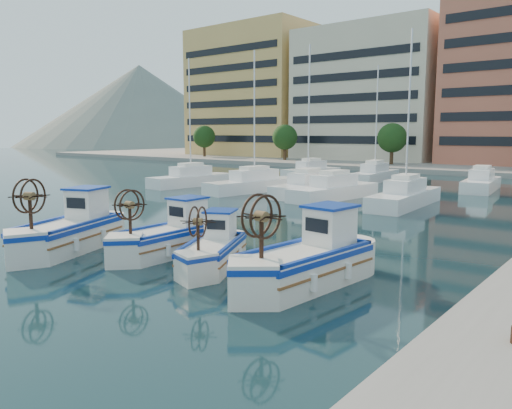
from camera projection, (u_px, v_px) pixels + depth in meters
name	position (u px, v px, depth m)	size (l,w,h in m)	color
ground	(143.00, 265.00, 18.63)	(300.00, 300.00, 0.00)	#17383D
hill_west	(142.00, 146.00, 190.44)	(180.00, 180.00, 60.00)	slate
yacht_marina	(381.00, 186.00, 41.51)	(38.93, 23.83, 11.50)	white
fishing_boat_a	(70.00, 229.00, 20.91)	(3.76, 5.34, 3.22)	silver
fishing_boat_b	(170.00, 235.00, 20.23)	(1.94, 4.56, 2.83)	silver
fishing_boat_c	(214.00, 248.00, 18.31)	(3.18, 4.15, 2.50)	silver
fishing_boat_d	(308.00, 258.00, 16.08)	(2.50, 5.18, 3.17)	silver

